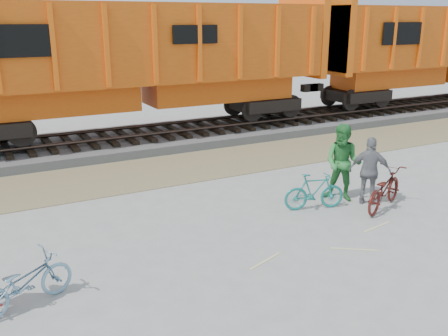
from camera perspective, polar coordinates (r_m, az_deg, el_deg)
The scene contains 11 objects.
ground at distance 10.61m, azimuth 6.98°, elevation -7.60°, with size 120.00×120.00×0.00m, color #9E9E99.
gravel_strip at distance 15.14m, azimuth -4.94°, elevation 0.04°, with size 120.00×3.00×0.02m, color #8C7D57.
ballast_bed at distance 18.27m, azimuth -9.29°, elevation 3.25°, with size 120.00×4.00×0.30m, color slate.
track at distance 18.20m, azimuth -9.34°, elevation 4.24°, with size 120.00×2.60×0.24m.
hopper_car_center at distance 17.85m, azimuth -9.61°, elevation 12.22°, with size 14.00×3.13×4.65m.
hopper_car_right at distance 26.71m, azimuth 23.35°, elevation 12.56°, with size 14.00×3.13×4.65m.
bicycle_blue at distance 8.52m, azimuth -21.87°, elevation -12.05°, with size 0.56×1.61×0.85m, color #73A0BC.
bicycle_teal at distance 11.94m, azimuth 10.28°, elevation -2.66°, with size 0.41×1.47×0.88m, color #1A7B75.
bicycle_maroon at distance 12.38m, azimuth 17.82°, elevation -2.30°, with size 0.64×1.84×0.96m, color #4B1611.
person_man at distance 12.55m, azimuth 13.44°, elevation 0.58°, with size 0.93×0.72×1.91m, color #2B7C36.
person_woman at distance 12.47m, azimuth 16.34°, elevation -0.34°, with size 0.97×0.41×1.66m, color slate.
Camera 1 is at (-5.63, -7.87, 4.36)m, focal length 40.00 mm.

